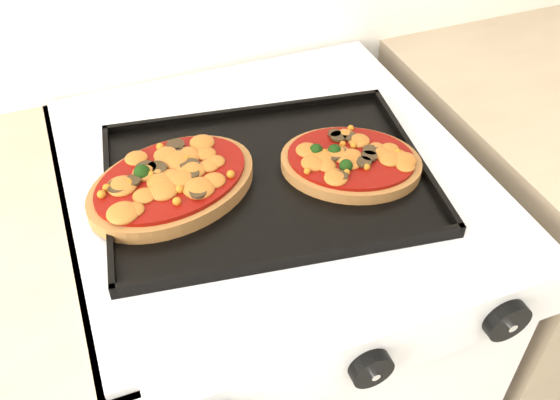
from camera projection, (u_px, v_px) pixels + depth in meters
name	position (u px, v px, depth m)	size (l,w,h in m)	color
stove	(272.00, 344.00, 1.23)	(0.60, 0.60, 0.91)	white
control_panel	(361.00, 356.00, 0.74)	(0.60, 0.02, 0.09)	white
knob_center	(371.00, 369.00, 0.73)	(0.05, 0.05, 0.02)	black
knob_right	(507.00, 321.00, 0.78)	(0.06, 0.06, 0.02)	black
baking_tray	(267.00, 177.00, 0.89)	(0.45, 0.33, 0.02)	black
pizza_left	(172.00, 182.00, 0.85)	(0.24, 0.17, 0.04)	#945B33
pizza_right	(351.00, 161.00, 0.89)	(0.20, 0.16, 0.03)	#945B33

